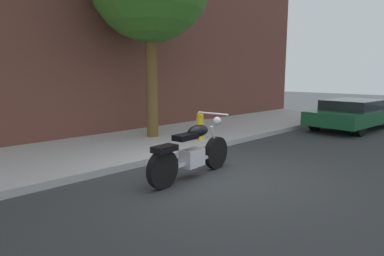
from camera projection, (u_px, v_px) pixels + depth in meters
name	position (u px, v px, depth m)	size (l,w,h in m)	color
ground_plane	(216.00, 176.00, 6.19)	(60.00, 60.00, 0.00)	#303335
sidewalk	(122.00, 146.00, 8.39)	(21.99, 3.37, 0.14)	#AEAEAE
motorcycle	(192.00, 153.00, 6.01)	(2.19, 0.70, 1.15)	black
parked_car_green	(354.00, 113.00, 11.47)	(4.18, 1.99, 1.03)	black
fire_hydrant	(200.00, 128.00, 8.90)	(0.20, 0.20, 0.91)	gold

